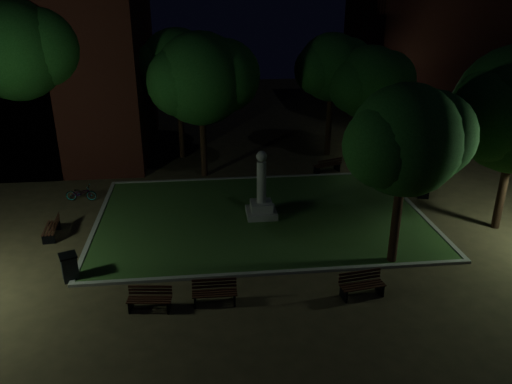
# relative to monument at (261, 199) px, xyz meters

# --- Properties ---
(ground) EXTENTS (80.00, 80.00, 0.00)m
(ground) POSITION_rel_monument_xyz_m (0.00, -2.00, -0.96)
(ground) COLOR #403621
(lawn) EXTENTS (15.00, 10.00, 0.08)m
(lawn) POSITION_rel_monument_xyz_m (0.00, 0.00, -0.92)
(lawn) COLOR #2F5121
(lawn) RESTS_ON ground
(lawn_kerb) EXTENTS (15.40, 10.40, 0.12)m
(lawn_kerb) POSITION_rel_monument_xyz_m (0.00, 0.00, -0.90)
(lawn_kerb) COLOR slate
(lawn_kerb) RESTS_ON ground
(monument) EXTENTS (1.40, 1.40, 3.20)m
(monument) POSITION_rel_monument_xyz_m (0.00, 0.00, 0.00)
(monument) COLOR gray
(monument) RESTS_ON lawn
(building_far) EXTENTS (16.00, 10.00, 12.00)m
(building_far) POSITION_rel_monument_xyz_m (18.00, 18.00, 5.04)
(building_far) COLOR #4F1F17
(building_far) RESTS_ON ground
(tree_north_wl) EXTENTS (6.13, 5.00, 8.04)m
(tree_north_wl) POSITION_rel_monument_xyz_m (-2.47, 6.00, 4.58)
(tree_north_wl) COLOR black
(tree_north_wl) RESTS_ON ground
(tree_north_er) EXTENTS (5.07, 4.14, 7.64)m
(tree_north_er) POSITION_rel_monument_xyz_m (5.53, 9.11, 4.60)
(tree_north_er) COLOR black
(tree_north_er) RESTS_ON ground
(tree_ne) EXTENTS (5.40, 4.41, 7.05)m
(tree_ne) POSITION_rel_monument_xyz_m (7.46, 7.63, 3.88)
(tree_ne) COLOR black
(tree_ne) RESTS_ON ground
(tree_se) EXTENTS (5.05, 4.12, 7.06)m
(tree_se) POSITION_rel_monument_xyz_m (4.72, -4.71, 4.04)
(tree_se) COLOR black
(tree_se) RESTS_ON ground
(tree_nw) EXTENTS (6.51, 5.31, 9.80)m
(tree_nw) POSITION_rel_monument_xyz_m (-11.86, 6.50, 6.18)
(tree_nw) COLOR black
(tree_nw) RESTS_ON ground
(tree_far_north) EXTENTS (5.61, 4.58, 7.96)m
(tree_far_north) POSITION_rel_monument_xyz_m (-3.83, 9.58, 4.71)
(tree_far_north) COLOR black
(tree_far_north) RESTS_ON ground
(lamppost_nw) EXTENTS (1.18, 0.28, 4.23)m
(lamppost_nw) POSITION_rel_monument_xyz_m (-12.66, 6.75, 2.03)
(lamppost_nw) COLOR black
(lamppost_nw) RESTS_ON ground
(lamppost_ne) EXTENTS (1.18, 0.28, 4.09)m
(lamppost_ne) POSITION_rel_monument_xyz_m (9.76, 7.60, 1.94)
(lamppost_ne) COLOR black
(lamppost_ne) RESTS_ON ground
(bench_near_left) EXTENTS (1.54, 0.56, 0.84)m
(bench_near_left) POSITION_rel_monument_xyz_m (-2.43, -6.70, -0.56)
(bench_near_left) COLOR black
(bench_near_left) RESTS_ON ground
(bench_near_right) EXTENTS (1.65, 0.78, 0.87)m
(bench_near_right) POSITION_rel_monument_xyz_m (2.72, -6.81, -0.55)
(bench_near_right) COLOR black
(bench_near_right) RESTS_ON ground
(bench_west_near) EXTENTS (1.53, 0.69, 0.81)m
(bench_west_near) POSITION_rel_monument_xyz_m (-4.61, -6.83, -0.58)
(bench_west_near) COLOR black
(bench_west_near) RESTS_ON ground
(bench_left_side) EXTENTS (0.64, 1.57, 0.84)m
(bench_left_side) POSITION_rel_monument_xyz_m (-9.27, -0.98, -0.56)
(bench_left_side) COLOR black
(bench_left_side) RESTS_ON ground
(bench_right_side) EXTENTS (0.96, 1.64, 0.85)m
(bench_right_side) POSITION_rel_monument_xyz_m (8.69, 1.93, -0.56)
(bench_right_side) COLOR black
(bench_right_side) RESTS_ON ground
(bench_far_side) EXTENTS (1.74, 1.12, 0.90)m
(bench_far_side) POSITION_rel_monument_xyz_m (4.60, 5.66, -0.53)
(bench_far_side) COLOR black
(bench_far_side) RESTS_ON ground
(trash_bin) EXTENTS (0.79, 0.79, 1.04)m
(trash_bin) POSITION_rel_monument_xyz_m (-7.71, -4.62, -0.43)
(trash_bin) COLOR black
(trash_bin) RESTS_ON ground
(bicycle) EXTENTS (1.59, 0.68, 0.81)m
(bicycle) POSITION_rel_monument_xyz_m (-8.88, 3.01, -0.55)
(bicycle) COLOR black
(bicycle) RESTS_ON ground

